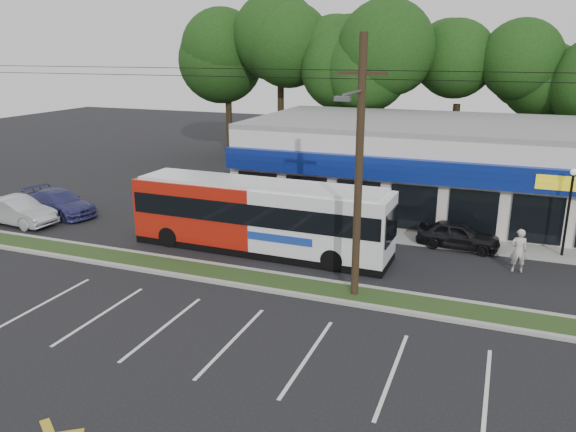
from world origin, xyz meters
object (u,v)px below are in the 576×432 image
(car_silver, at_px, (17,211))
(pedestrian_a, at_px, (519,250))
(utility_pole, at_px, (354,162))
(car_dark, at_px, (458,235))
(pedestrian_b, at_px, (375,222))
(lamp_post, at_px, (569,203))
(metrobus, at_px, (260,215))
(car_blue, at_px, (60,203))

(car_silver, relative_size, pedestrian_a, 2.39)
(utility_pole, relative_size, pedestrian_a, 25.38)
(car_dark, distance_m, pedestrian_b, 4.21)
(lamp_post, bearing_deg, car_dark, -174.66)
(car_dark, bearing_deg, pedestrian_a, -125.12)
(car_silver, distance_m, pedestrian_a, 26.13)
(metrobus, relative_size, car_blue, 2.54)
(metrobus, distance_m, pedestrian_a, 11.78)
(car_dark, height_order, car_blue, car_blue)
(pedestrian_b, bearing_deg, pedestrian_a, 150.24)
(metrobus, height_order, car_silver, metrobus)
(lamp_post, xyz_separation_m, car_dark, (-4.71, -0.44, -2.00))
(pedestrian_a, bearing_deg, car_blue, -9.99)
(car_silver, distance_m, pedestrian_b, 19.72)
(utility_pole, bearing_deg, car_dark, 65.06)
(lamp_post, relative_size, pedestrian_b, 2.59)
(utility_pole, bearing_deg, pedestrian_a, 40.03)
(car_silver, height_order, car_blue, car_silver)
(lamp_post, bearing_deg, utility_pole, -136.05)
(pedestrian_a, xyz_separation_m, pedestrian_b, (-6.92, 2.39, -0.17))
(car_blue, xyz_separation_m, pedestrian_a, (25.16, 0.25, 0.25))
(utility_pole, distance_m, pedestrian_a, 9.19)
(metrobus, relative_size, car_silver, 2.71)
(lamp_post, relative_size, car_silver, 0.90)
(car_silver, xyz_separation_m, pedestrian_b, (19.08, 5.00, 0.04))
(metrobus, distance_m, car_silver, 14.43)
(car_dark, distance_m, car_blue, 22.58)
(car_dark, height_order, pedestrian_b, pedestrian_b)
(lamp_post, xyz_separation_m, pedestrian_b, (-8.92, -0.30, -1.85))
(utility_pole, distance_m, lamp_post, 11.67)
(lamp_post, bearing_deg, metrobus, -162.50)
(metrobus, xyz_separation_m, pedestrian_b, (4.72, 4.00, -0.99))
(utility_pole, height_order, car_silver, utility_pole)
(utility_pole, bearing_deg, car_blue, 165.44)
(utility_pole, xyz_separation_m, car_silver, (-19.83, 2.57, -4.64))
(pedestrian_a, height_order, pedestrian_b, pedestrian_a)
(pedestrian_a, bearing_deg, car_dark, -50.26)
(lamp_post, bearing_deg, car_blue, -173.82)
(metrobus, distance_m, car_dark, 9.79)
(lamp_post, distance_m, metrobus, 14.33)
(lamp_post, xyz_separation_m, car_silver, (-28.00, -5.30, -1.89))
(car_silver, bearing_deg, metrobus, -81.54)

